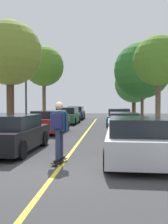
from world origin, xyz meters
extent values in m
plane|color=#353538|center=(0.00, 0.00, 0.00)|extent=(80.00, 80.00, 0.00)
cube|color=gold|center=(0.00, 4.00, 0.00)|extent=(0.12, 39.20, 0.01)
cube|color=black|center=(-2.23, 2.38, 0.54)|extent=(1.89, 4.20, 0.72)
cube|color=black|center=(-2.23, 2.37, 1.14)|extent=(1.63, 2.45, 0.49)
cylinder|color=black|center=(-1.43, 0.98, 0.32)|extent=(0.24, 0.65, 0.64)
cylinder|color=black|center=(-1.37, 3.74, 0.32)|extent=(0.24, 0.65, 0.64)
cylinder|color=black|center=(-3.03, 3.78, 0.32)|extent=(0.24, 0.65, 0.64)
cube|color=maroon|center=(-2.23, 8.81, 0.56)|extent=(1.86, 4.38, 0.76)
cube|color=black|center=(-2.23, 8.74, 1.16)|extent=(1.61, 2.94, 0.44)
cylinder|color=black|center=(-1.46, 7.32, 0.32)|extent=(0.24, 0.65, 0.64)
cylinder|color=black|center=(-3.08, 7.36, 0.32)|extent=(0.24, 0.65, 0.64)
cylinder|color=black|center=(-1.38, 10.25, 0.32)|extent=(0.24, 0.65, 0.64)
cylinder|color=black|center=(-3.00, 10.30, 0.32)|extent=(0.24, 0.65, 0.64)
cube|color=#1E5B33|center=(-2.23, 15.96, 0.53)|extent=(1.92, 4.13, 0.71)
cube|color=black|center=(-2.23, 16.05, 1.17)|extent=(1.67, 2.62, 0.56)
cylinder|color=black|center=(-1.42, 14.60, 0.32)|extent=(0.24, 0.65, 0.64)
cylinder|color=black|center=(-3.12, 14.65, 0.32)|extent=(0.24, 0.65, 0.64)
cylinder|color=black|center=(-1.35, 17.28, 0.32)|extent=(0.24, 0.65, 0.64)
cylinder|color=black|center=(-3.04, 17.33, 0.32)|extent=(0.24, 0.65, 0.64)
cube|color=navy|center=(-2.23, 22.19, 0.55)|extent=(1.79, 4.56, 0.73)
cube|color=black|center=(-2.23, 22.19, 1.18)|extent=(1.56, 2.98, 0.55)
cylinder|color=black|center=(-1.41, 20.65, 0.32)|extent=(0.23, 0.64, 0.64)
cylinder|color=black|center=(-2.99, 20.62, 0.32)|extent=(0.23, 0.64, 0.64)
cylinder|color=black|center=(-1.47, 23.77, 0.32)|extent=(0.23, 0.64, 0.64)
cylinder|color=black|center=(-3.06, 23.74, 0.32)|extent=(0.23, 0.64, 0.64)
cube|color=#B7B7BC|center=(2.23, 1.10, 0.54)|extent=(1.90, 4.16, 0.72)
cube|color=black|center=(2.23, 0.87, 1.15)|extent=(1.64, 2.57, 0.49)
cylinder|color=black|center=(1.43, 2.48, 0.32)|extent=(0.24, 0.65, 0.64)
cylinder|color=black|center=(3.11, 2.44, 0.32)|extent=(0.24, 0.65, 0.64)
cylinder|color=black|center=(1.36, -0.23, 0.32)|extent=(0.24, 0.65, 0.64)
cube|color=white|center=(2.23, 7.75, 0.52)|extent=(1.71, 4.43, 0.68)
cube|color=black|center=(2.23, 7.80, 1.08)|extent=(1.50, 2.94, 0.44)
cylinder|color=black|center=(1.44, 9.27, 0.32)|extent=(0.22, 0.64, 0.64)
cylinder|color=black|center=(3.03, 9.27, 0.32)|extent=(0.22, 0.64, 0.64)
cylinder|color=black|center=(1.44, 6.24, 0.32)|extent=(0.22, 0.64, 0.64)
cylinder|color=black|center=(3.03, 6.24, 0.32)|extent=(0.22, 0.64, 0.64)
cube|color=#196066|center=(2.23, 14.13, 0.51)|extent=(1.95, 4.47, 0.66)
cube|color=black|center=(2.23, 14.11, 1.11)|extent=(1.69, 2.81, 0.54)
cylinder|color=black|center=(1.41, 15.66, 0.32)|extent=(0.24, 0.65, 0.64)
cylinder|color=black|center=(3.13, 15.62, 0.32)|extent=(0.24, 0.65, 0.64)
cylinder|color=black|center=(1.34, 12.64, 0.32)|extent=(0.24, 0.65, 0.64)
cylinder|color=black|center=(3.05, 12.59, 0.32)|extent=(0.24, 0.65, 0.64)
cylinder|color=#4C3823|center=(-4.25, 7.50, 1.92)|extent=(0.43, 0.43, 3.56)
sphere|color=olive|center=(-4.25, 7.50, 4.70)|extent=(3.69, 3.69, 3.69)
cylinder|color=brown|center=(-4.25, 15.56, 2.08)|extent=(0.30, 0.30, 3.87)
sphere|color=#4C7A23|center=(-4.25, 15.56, 5.05)|extent=(3.47, 3.47, 3.47)
cylinder|color=brown|center=(4.25, 8.40, 1.78)|extent=(0.30, 0.30, 3.28)
sphere|color=#4C7A23|center=(4.25, 8.40, 4.29)|extent=(2.91, 2.91, 2.91)
cylinder|color=brown|center=(4.25, 15.62, 1.75)|extent=(0.26, 0.26, 3.22)
sphere|color=#2D6B28|center=(4.25, 15.62, 4.63)|extent=(4.80, 4.80, 4.80)
cylinder|color=#4C3823|center=(4.25, 23.02, 1.53)|extent=(0.43, 0.43, 2.79)
sphere|color=#3D7F33|center=(4.25, 23.02, 4.03)|extent=(4.33, 4.33, 4.33)
cylinder|color=#B2140F|center=(-3.73, 5.07, 0.42)|extent=(0.20, 0.20, 0.55)
sphere|color=#B2140F|center=(-3.73, 5.07, 0.75)|extent=(0.18, 0.18, 0.18)
cylinder|color=#38383D|center=(-3.98, 9.59, 2.41)|extent=(0.12, 0.12, 4.54)
cube|color=#EAE5C6|center=(-3.98, 9.59, 4.80)|extent=(0.36, 0.24, 0.20)
cube|color=black|center=(-0.10, 0.56, 0.09)|extent=(0.37, 0.87, 0.02)
cylinder|color=beige|center=(-0.13, 0.91, 0.03)|extent=(0.03, 0.06, 0.06)
cylinder|color=beige|center=(0.06, 0.88, 0.03)|extent=(0.03, 0.06, 0.06)
cylinder|color=beige|center=(-0.25, 0.24, 0.03)|extent=(0.03, 0.06, 0.06)
cylinder|color=beige|center=(-0.07, 0.21, 0.03)|extent=(0.03, 0.06, 0.06)
cube|color=#99999E|center=(-0.04, 0.90, 0.07)|extent=(0.11, 0.06, 0.02)
cube|color=#99999E|center=(-0.16, 0.23, 0.07)|extent=(0.11, 0.06, 0.02)
cube|color=black|center=(-0.06, 0.78, 0.13)|extent=(0.15, 0.27, 0.06)
cube|color=black|center=(-0.14, 0.34, 0.13)|extent=(0.15, 0.27, 0.06)
cylinder|color=#283351|center=(-0.08, 0.68, 0.61)|extent=(0.17, 0.17, 0.89)
cylinder|color=#283351|center=(-0.12, 0.44, 0.61)|extent=(0.17, 0.17, 0.89)
cube|color=navy|center=(-0.10, 0.56, 1.30)|extent=(0.43, 0.29, 0.60)
sphere|color=tan|center=(-0.10, 0.56, 1.76)|extent=(0.23, 0.23, 0.23)
cylinder|color=navy|center=(-0.34, 0.61, 1.25)|extent=(0.10, 0.10, 0.58)
cylinder|color=navy|center=(0.14, 0.52, 1.25)|extent=(0.10, 0.10, 0.58)
cube|color=#1E1E4C|center=(-0.14, 0.36, 1.32)|extent=(0.33, 0.23, 0.44)
camera|label=1|loc=(1.38, -7.32, 1.84)|focal=42.56mm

